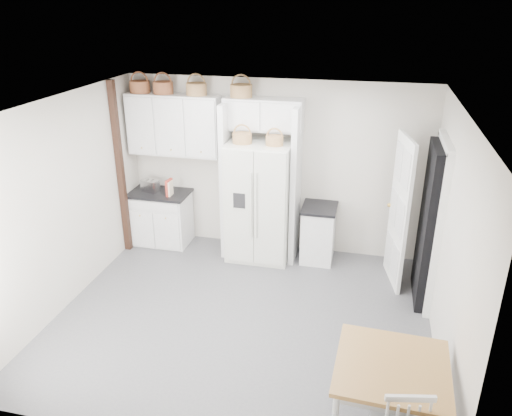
# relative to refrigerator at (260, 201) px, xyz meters

# --- Properties ---
(floor) EXTENTS (4.50, 4.50, 0.00)m
(floor) POSITION_rel_refrigerator_xyz_m (0.15, -1.63, -0.89)
(floor) COLOR #47474E
(floor) RESTS_ON ground
(ceiling) EXTENTS (4.50, 4.50, 0.00)m
(ceiling) POSITION_rel_refrigerator_xyz_m (0.15, -1.63, 1.71)
(ceiling) COLOR white
(ceiling) RESTS_ON wall_back
(wall_back) EXTENTS (4.50, 0.00, 4.50)m
(wall_back) POSITION_rel_refrigerator_xyz_m (0.15, 0.37, 0.41)
(wall_back) COLOR beige
(wall_back) RESTS_ON floor
(wall_left) EXTENTS (0.00, 4.00, 4.00)m
(wall_left) POSITION_rel_refrigerator_xyz_m (-2.10, -1.63, 0.41)
(wall_left) COLOR beige
(wall_left) RESTS_ON floor
(wall_right) EXTENTS (0.00, 4.00, 4.00)m
(wall_right) POSITION_rel_refrigerator_xyz_m (2.40, -1.63, 0.41)
(wall_right) COLOR beige
(wall_right) RESTS_ON floor
(refrigerator) EXTENTS (0.92, 0.74, 1.77)m
(refrigerator) POSITION_rel_refrigerator_xyz_m (0.00, 0.00, 0.00)
(refrigerator) COLOR silver
(refrigerator) RESTS_ON floor
(base_cab_left) EXTENTS (0.88, 0.56, 0.81)m
(base_cab_left) POSITION_rel_refrigerator_xyz_m (-1.62, 0.07, -0.48)
(base_cab_left) COLOR silver
(base_cab_left) RESTS_ON floor
(base_cab_right) EXTENTS (0.46, 0.55, 0.81)m
(base_cab_right) POSITION_rel_refrigerator_xyz_m (0.87, 0.07, -0.48)
(base_cab_right) COLOR silver
(base_cab_right) RESTS_ON floor
(dining_table) EXTENTS (0.98, 0.98, 0.79)m
(dining_table) POSITION_rel_refrigerator_xyz_m (1.85, -3.08, -0.49)
(dining_table) COLOR brown
(dining_table) RESTS_ON floor
(counter_left) EXTENTS (0.92, 0.59, 0.04)m
(counter_left) POSITION_rel_refrigerator_xyz_m (-1.62, 0.07, -0.05)
(counter_left) COLOR black
(counter_left) RESTS_ON base_cab_left
(counter_right) EXTENTS (0.50, 0.59, 0.04)m
(counter_right) POSITION_rel_refrigerator_xyz_m (0.87, 0.07, -0.05)
(counter_right) COLOR black
(counter_right) RESTS_ON base_cab_right
(toaster) EXTENTS (0.30, 0.24, 0.19)m
(toaster) POSITION_rel_refrigerator_xyz_m (-1.77, 0.08, 0.06)
(toaster) COLOR silver
(toaster) RESTS_ON counter_left
(cookbook_red) EXTENTS (0.06, 0.17, 0.26)m
(cookbook_red) POSITION_rel_refrigerator_xyz_m (-1.41, -0.01, 0.09)
(cookbook_red) COLOR #B13226
(cookbook_red) RESTS_ON counter_left
(cookbook_cream) EXTENTS (0.04, 0.15, 0.23)m
(cookbook_cream) POSITION_rel_refrigerator_xyz_m (-1.40, -0.01, 0.08)
(cookbook_cream) COLOR #F8E0BE
(cookbook_cream) RESTS_ON counter_left
(basket_upper_a) EXTENTS (0.30, 0.30, 0.17)m
(basket_upper_a) POSITION_rel_refrigerator_xyz_m (-1.85, 0.20, 1.55)
(basket_upper_a) COLOR brown
(basket_upper_a) RESTS_ON upper_cabinet
(basket_upper_b) EXTENTS (0.29, 0.29, 0.17)m
(basket_upper_b) POSITION_rel_refrigerator_xyz_m (-1.49, 0.20, 1.55)
(basket_upper_b) COLOR brown
(basket_upper_b) RESTS_ON upper_cabinet
(basket_upper_c) EXTENTS (0.30, 0.30, 0.17)m
(basket_upper_c) POSITION_rel_refrigerator_xyz_m (-0.98, 0.20, 1.55)
(basket_upper_c) COLOR brown
(basket_upper_c) RESTS_ON upper_cabinet
(basket_bridge_a) EXTENTS (0.31, 0.31, 0.17)m
(basket_bridge_a) POSITION_rel_refrigerator_xyz_m (-0.32, 0.20, 1.55)
(basket_bridge_a) COLOR brown
(basket_bridge_a) RESTS_ON bridge_cabinet
(basket_fridge_a) EXTENTS (0.27, 0.27, 0.14)m
(basket_fridge_a) POSITION_rel_refrigerator_xyz_m (-0.23, -0.10, 0.96)
(basket_fridge_a) COLOR brown
(basket_fridge_a) RESTS_ON refrigerator
(basket_fridge_b) EXTENTS (0.24, 0.24, 0.13)m
(basket_fridge_b) POSITION_rel_refrigerator_xyz_m (0.22, -0.10, 0.95)
(basket_fridge_b) COLOR brown
(basket_fridge_b) RESTS_ON refrigerator
(upper_cabinet) EXTENTS (1.40, 0.34, 0.90)m
(upper_cabinet) POSITION_rel_refrigerator_xyz_m (-1.35, 0.20, 1.01)
(upper_cabinet) COLOR silver
(upper_cabinet) RESTS_ON wall_back
(bridge_cabinet) EXTENTS (1.12, 0.34, 0.45)m
(bridge_cabinet) POSITION_rel_refrigerator_xyz_m (0.00, 0.20, 1.24)
(bridge_cabinet) COLOR silver
(bridge_cabinet) RESTS_ON wall_back
(fridge_panel_left) EXTENTS (0.08, 0.60, 2.30)m
(fridge_panel_left) POSITION_rel_refrigerator_xyz_m (-0.51, 0.07, 0.26)
(fridge_panel_left) COLOR silver
(fridge_panel_left) RESTS_ON floor
(fridge_panel_right) EXTENTS (0.08, 0.60, 2.30)m
(fridge_panel_right) POSITION_rel_refrigerator_xyz_m (0.51, 0.07, 0.26)
(fridge_panel_right) COLOR silver
(fridge_panel_right) RESTS_ON floor
(trim_post) EXTENTS (0.09, 0.09, 2.60)m
(trim_post) POSITION_rel_refrigerator_xyz_m (-2.05, -0.28, 0.41)
(trim_post) COLOR black
(trim_post) RESTS_ON floor
(doorway_void) EXTENTS (0.18, 0.85, 2.05)m
(doorway_void) POSITION_rel_refrigerator_xyz_m (2.31, -0.63, 0.14)
(doorway_void) COLOR black
(doorway_void) RESTS_ON floor
(door_slab) EXTENTS (0.21, 0.79, 2.05)m
(door_slab) POSITION_rel_refrigerator_xyz_m (1.95, -0.29, 0.14)
(door_slab) COLOR white
(door_slab) RESTS_ON floor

